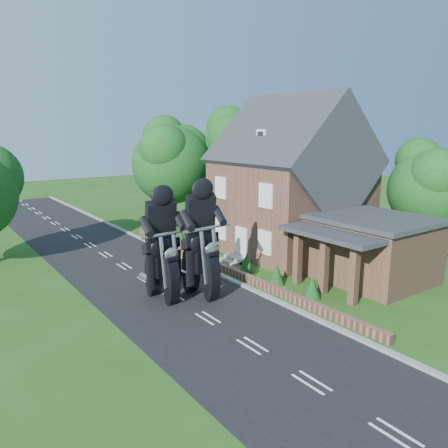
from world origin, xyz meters
TOP-DOWN VIEW (x-y plane):
  - ground at (0.00, 0.00)m, footprint 120.00×120.00m
  - road at (0.00, 0.00)m, footprint 7.00×80.00m
  - kerb at (3.65, 0.00)m, footprint 0.30×80.00m
  - garden_wall at (4.30, 5.00)m, footprint 0.30×22.00m
  - house at (10.49, 6.00)m, footprint 9.54×8.64m
  - annex at (9.87, -0.80)m, footprint 7.05×5.94m
  - tree_annex_side at (17.13, 0.10)m, footprint 5.64×5.20m
  - tree_house_right at (16.65, 8.62)m, footprint 6.51×6.00m
  - tree_behind_house at (14.18, 16.14)m, footprint 7.81×7.20m
  - tree_behind_left at (8.16, 17.13)m, footprint 6.94×6.40m
  - shrub_a at (5.30, -1.00)m, footprint 0.90×0.90m
  - shrub_b at (5.30, 1.50)m, footprint 0.90×0.90m
  - shrub_c at (5.30, 4.00)m, footprint 0.90×0.90m
  - shrub_d at (5.30, 9.00)m, footprint 0.90×0.90m
  - shrub_e at (5.30, 11.50)m, footprint 0.90×0.90m
  - shrub_f at (5.30, 14.00)m, footprint 0.90×0.90m
  - motorcycle_lead at (1.14, 2.30)m, footprint 0.63×1.89m
  - motorcycle_follow at (-0.59, 2.95)m, footprint 0.61×1.80m

SIDE VIEW (x-z plane):
  - ground at x=0.00m, z-range 0.00..0.00m
  - road at x=0.00m, z-range 0.00..0.02m
  - kerb at x=3.65m, z-range 0.00..0.12m
  - garden_wall at x=4.30m, z-range 0.00..0.40m
  - shrub_a at x=5.30m, z-range 0.00..1.10m
  - shrub_b at x=5.30m, z-range 0.00..1.10m
  - shrub_c at x=5.30m, z-range 0.00..1.10m
  - shrub_d at x=5.30m, z-range 0.00..1.10m
  - shrub_e at x=5.30m, z-range 0.00..1.10m
  - shrub_f at x=5.30m, z-range 0.00..1.10m
  - motorcycle_follow at x=-0.59m, z-range 0.00..1.65m
  - motorcycle_lead at x=1.14m, z-range 0.00..1.72m
  - annex at x=9.87m, z-range 0.05..3.49m
  - house at x=10.49m, z-range -0.78..9.46m
  - tree_annex_side at x=17.13m, z-range 0.95..8.43m
  - tree_house_right at x=16.65m, z-range 0.99..9.39m
  - tree_behind_left at x=8.16m, z-range 1.15..10.31m
  - tree_behind_house at x=14.18m, z-range 1.19..11.27m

